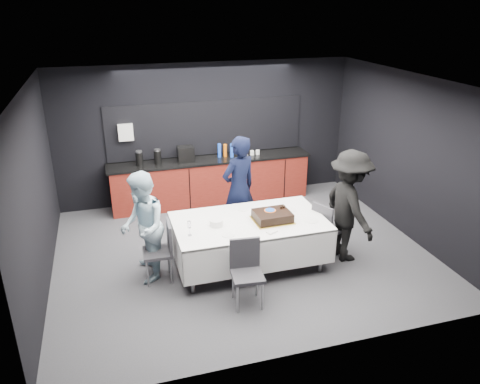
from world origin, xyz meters
name	(u,v)px	position (x,y,z in m)	size (l,w,h in m)	color
ground	(242,252)	(0.00, 0.00, 0.00)	(6.00, 6.00, 0.00)	#434348
room_shell	(242,145)	(0.00, 0.00, 1.86)	(6.04, 5.04, 2.82)	white
kitchenette	(210,177)	(-0.02, 2.22, 0.54)	(4.10, 0.64, 2.05)	#61160F
party_table	(249,228)	(0.00, -0.40, 0.64)	(2.32, 1.32, 0.78)	#99999E
cake_assembly	(272,216)	(0.34, -0.50, 0.85)	(0.60, 0.49, 0.18)	gold
plate_stack	(216,223)	(-0.53, -0.44, 0.83)	(0.20, 0.20, 0.10)	white
loose_plate_near	(228,235)	(-0.44, -0.78, 0.78)	(0.18, 0.18, 0.01)	white
loose_plate_right_a	(290,210)	(0.74, -0.24, 0.78)	(0.19, 0.19, 0.01)	white
loose_plate_right_b	(310,220)	(0.89, -0.68, 0.78)	(0.22, 0.22, 0.01)	white
loose_plate_far	(243,209)	(0.03, 0.01, 0.78)	(0.19, 0.19, 0.01)	white
fork_pile	(272,232)	(0.19, -0.87, 0.79)	(0.15, 0.10, 0.02)	white
champagne_flute	(189,225)	(-0.97, -0.63, 0.94)	(0.06, 0.06, 0.22)	white
chair_left	(162,247)	(-1.34, -0.41, 0.53)	(0.44, 0.44, 0.92)	#313036
chair_right	(326,226)	(1.28, -0.46, 0.53)	(0.55, 0.55, 0.92)	#313036
chair_near	(246,267)	(-0.33, -1.31, 0.53)	(0.46, 0.46, 0.92)	#313036
person_center	(239,189)	(0.10, 0.52, 0.93)	(0.68, 0.44, 1.86)	black
person_left	(143,227)	(-1.60, -0.30, 0.84)	(0.81, 0.63, 1.67)	silver
person_right	(349,206)	(1.58, -0.61, 0.91)	(1.17, 0.67, 1.81)	black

